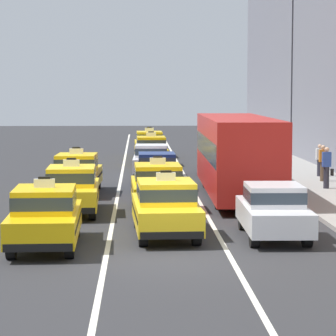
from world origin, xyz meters
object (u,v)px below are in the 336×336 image
at_px(sedan_right_nearest, 274,209).
at_px(taxi_center_second, 158,186).
at_px(taxi_left_third, 77,173).
at_px(bus_right_second, 237,152).
at_px(sedan_right_third, 219,158).
at_px(taxi_left_second, 72,189).
at_px(taxi_left_nearest, 45,216).
at_px(taxi_center_nearest, 166,207).
at_px(sedan_center_third, 157,170).
at_px(sedan_center_fourth, 151,159).
at_px(pedestrian_by_storefront, 323,163).
at_px(taxi_center_fifth, 151,150).
at_px(pedestrian_near_crosswalk, 327,168).
at_px(taxi_center_sixth, 149,144).
at_px(pedestrian_far_corner, 320,160).

bearing_deg(sedan_right_nearest, taxi_center_second, 119.44).
xyz_separation_m(taxi_left_third, bus_right_second, (6.49, -1.32, 0.94)).
bearing_deg(sedan_right_third, taxi_left_second, -116.38).
distance_m(taxi_left_nearest, taxi_left_third, 11.76).
bearing_deg(taxi_left_third, taxi_center_nearest, -71.80).
distance_m(taxi_center_nearest, sedan_center_third, 11.70).
xyz_separation_m(sedan_center_fourth, pedestrian_by_storefront, (7.78, -3.95, 0.14)).
height_order(taxi_left_nearest, taxi_center_fifth, same).
height_order(sedan_right_third, pedestrian_near_crosswalk, pedestrian_near_crosswalk).
xyz_separation_m(taxi_center_nearest, sedan_center_third, (0.01, 11.70, -0.03)).
xyz_separation_m(taxi_center_second, taxi_center_sixth, (0.04, 23.64, 0.00)).
bearing_deg(taxi_left_third, sedan_right_nearest, -58.55).
bearing_deg(taxi_center_fifth, taxi_center_second, -90.18).
distance_m(taxi_left_third, pedestrian_far_corner, 12.48).
relative_size(taxi_left_second, sedan_center_fourth, 1.06).
bearing_deg(taxi_left_third, sedan_right_third, 47.89).
height_order(sedan_center_fourth, sedan_right_nearest, same).
height_order(taxi_center_nearest, sedan_center_third, taxi_center_nearest).
bearing_deg(taxi_center_sixth, bus_right_second, -80.93).
relative_size(bus_right_second, pedestrian_far_corner, 7.25).
height_order(taxi_center_nearest, sedan_center_fourth, taxi_center_nearest).
bearing_deg(taxi_left_third, taxi_center_second, -56.28).
bearing_deg(taxi_center_sixth, sedan_center_fourth, -90.37).
bearing_deg(taxi_center_second, sedan_right_third, 74.38).
bearing_deg(sedan_right_nearest, taxi_left_nearest, -169.38).
bearing_deg(taxi_left_second, taxi_center_fifth, 80.63).
xyz_separation_m(taxi_center_sixth, bus_right_second, (3.21, -20.12, 0.94)).
relative_size(taxi_left_nearest, pedestrian_near_crosswalk, 2.63).
relative_size(taxi_center_fifth, bus_right_second, 0.41).
bearing_deg(taxi_center_second, bus_right_second, 47.28).
height_order(taxi_left_second, taxi_center_second, same).
height_order(taxi_left_third, pedestrian_by_storefront, taxi_left_third).
distance_m(taxi_center_fifth, pedestrian_by_storefront, 12.52).
bearing_deg(sedan_center_third, bus_right_second, -42.32).
bearing_deg(pedestrian_near_crosswalk, taxi_left_second, -150.40).
relative_size(taxi_left_nearest, taxi_center_second, 1.00).
distance_m(taxi_left_second, sedan_center_third, 7.76).
bearing_deg(pedestrian_by_storefront, sedan_center_third, -168.74).
xyz_separation_m(taxi_left_second, sedan_center_fourth, (2.97, 12.58, -0.03)).
bearing_deg(sedan_right_third, sedan_center_third, -119.53).
height_order(sedan_center_third, pedestrian_near_crosswalk, pedestrian_near_crosswalk).
xyz_separation_m(sedan_right_nearest, sedan_right_third, (0.19, 17.91, 0.00)).
distance_m(sedan_center_third, sedan_center_fourth, 5.47).
distance_m(taxi_left_third, taxi_center_sixth, 19.08).
bearing_deg(sedan_center_third, taxi_center_fifth, 90.30).
distance_m(sedan_center_fourth, pedestrian_near_crosswalk, 9.95).
xyz_separation_m(sedan_right_third, pedestrian_far_corner, (4.69, -2.12, 0.07)).
xyz_separation_m(taxi_left_nearest, taxi_center_nearest, (3.34, 1.60, 0.00)).
bearing_deg(sedan_right_third, taxi_center_sixth, 106.41).
relative_size(taxi_center_fifth, pedestrian_by_storefront, 2.79).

